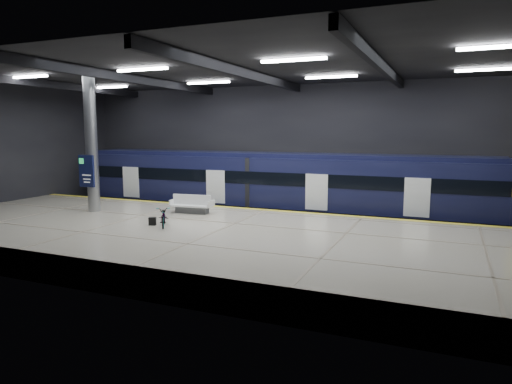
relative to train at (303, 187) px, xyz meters
The scene contains 10 objects.
ground 5.98m from the train, 101.59° to the right, with size 30.00×30.00×0.00m, color black.
room_shell 6.70m from the train, 101.61° to the right, with size 30.10×16.10×8.05m.
platform 8.21m from the train, 98.03° to the right, with size 30.00×11.00×1.10m, color #B9AF9C.
safety_strip 3.12m from the train, 112.32° to the right, with size 30.00×0.40×0.01m, color gold.
rails 2.28m from the train, behind, with size 30.00×1.52×0.16m.
train is the anchor object (origin of this frame).
bench 6.58m from the train, 129.97° to the right, with size 2.19×1.08×0.93m.
bicycle 9.06m from the train, 113.90° to the right, with size 0.59×1.69×0.89m, color #99999E.
pannier_bag 9.34m from the train, 117.28° to the right, with size 0.30×0.18×0.35m, color black.
info_column 11.47m from the train, 144.45° to the right, with size 0.90×0.78×6.90m.
Camera 1 is at (8.70, -19.01, 5.21)m, focal length 32.00 mm.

